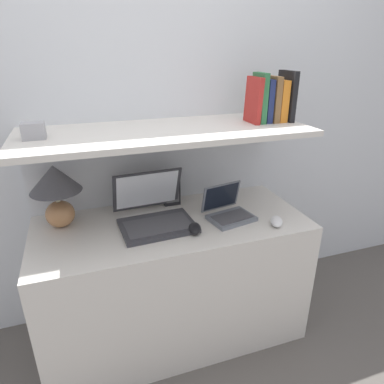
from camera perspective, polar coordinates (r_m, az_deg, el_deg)
name	(u,v)px	position (r m, az deg, el deg)	size (l,w,h in m)	color
ground_plane	(191,371)	(2.04, -0.10, -27.67)	(12.00, 12.00, 0.00)	#56514C
wall_back	(153,120)	(1.98, -6.59, 11.88)	(6.00, 0.05, 2.40)	silver
desk	(174,280)	(2.00, -3.04, -14.39)	(1.41, 0.61, 0.73)	silver
back_riser	(159,219)	(2.14, -5.59, -4.51)	(1.41, 0.04, 1.18)	silver
shelf	(166,132)	(1.70, -4.30, 9.96)	(1.41, 0.55, 0.03)	silver
table_lamp	(56,188)	(1.80, -21.75, 0.69)	(0.25, 0.25, 0.33)	#B27A4C
laptop_large	(154,214)	(1.78, -6.32, -3.63)	(0.39, 0.38, 0.25)	#333338
laptop_small	(228,211)	(1.84, 6.01, -3.14)	(0.26, 0.25, 0.17)	slate
computer_mouse	(195,228)	(1.69, 0.45, -6.08)	(0.09, 0.12, 0.04)	black
second_mouse	(276,221)	(1.81, 13.90, -4.77)	(0.10, 0.12, 0.04)	white
router_box	(171,192)	(1.97, -3.47, -0.02)	(0.09, 0.06, 0.15)	black
book_black	(287,96)	(1.94, 15.49, 15.16)	(0.03, 0.15, 0.26)	black
book_orange	(279,101)	(1.92, 14.33, 14.52)	(0.04, 0.13, 0.21)	orange
book_brown	(272,99)	(1.90, 13.23, 14.82)	(0.03, 0.13, 0.23)	brown
book_navy	(266,101)	(1.88, 12.18, 14.63)	(0.03, 0.12, 0.22)	navy
book_green	(260,98)	(1.86, 11.20, 15.11)	(0.03, 0.12, 0.25)	#2D7042
book_red	(254,100)	(1.84, 10.22, 14.81)	(0.03, 0.15, 0.23)	#A82823
shelf_gadget	(34,131)	(1.64, -24.90, 9.25)	(0.09, 0.08, 0.07)	#99999E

